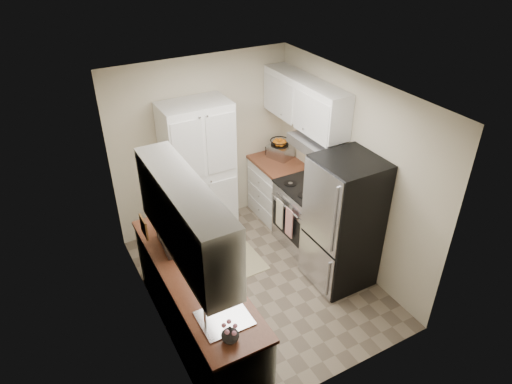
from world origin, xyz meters
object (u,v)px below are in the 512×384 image
pantry_cabinet (199,173)px  wine_bottle (161,219)px  electric_range (306,214)px  microwave (176,234)px  refrigerator (343,223)px  toaster_oven (280,151)px

pantry_cabinet → wine_bottle: (-0.83, -0.89, 0.06)m
electric_range → microwave: bearing=-170.9°
electric_range → refrigerator: 0.88m
electric_range → toaster_oven: size_ratio=3.39×
pantry_cabinet → wine_bottle: pantry_cabinet is taller
pantry_cabinet → microwave: pantry_cabinet is taller
pantry_cabinet → wine_bottle: size_ratio=7.39×
refrigerator → wine_bottle: refrigerator is taller
microwave → wine_bottle: 0.35m
electric_range → wine_bottle: (-2.00, 0.03, 0.58)m
microwave → toaster_oven: 2.40m
wine_bottle → toaster_oven: size_ratio=0.81×
electric_range → pantry_cabinet: bearing=141.8°
wine_bottle → toaster_oven: 2.29m
pantry_cabinet → electric_range: 1.58m
microwave → toaster_oven: (2.07, 1.22, -0.04)m
wine_bottle → electric_range: bearing=-0.9°
pantry_cabinet → refrigerator: 2.07m
toaster_oven → wine_bottle: bearing=-178.9°
electric_range → toaster_oven: bearing=82.8°
pantry_cabinet → toaster_oven: (1.29, -0.02, 0.02)m
electric_range → refrigerator: size_ratio=0.66×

